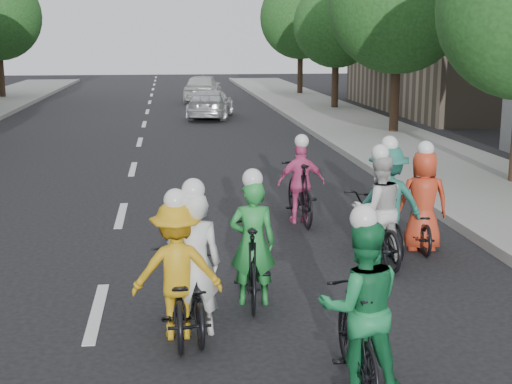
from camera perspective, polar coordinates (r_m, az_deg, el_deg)
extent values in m
plane|color=black|center=(9.21, -12.62, -9.38)|extent=(120.00, 120.00, 0.00)
cube|color=gray|center=(20.09, 13.61, 2.50)|extent=(4.00, 80.00, 0.15)
cube|color=#999993|center=(19.49, 8.24, 2.47)|extent=(0.18, 80.00, 0.18)
cube|color=gray|center=(35.85, 18.23, 12.66)|extent=(10.00, 14.00, 8.00)
cylinder|color=black|center=(42.57, -19.69, 8.67)|extent=(0.32, 0.32, 2.48)
cylinder|color=black|center=(25.46, 11.03, 7.25)|extent=(0.32, 0.32, 2.48)
sphere|color=#1A4216|center=(25.40, 11.33, 14.64)|extent=(4.80, 4.80, 4.80)
cylinder|color=black|center=(34.12, 6.33, 8.42)|extent=(0.32, 0.32, 2.27)
sphere|color=#1A4216|center=(34.05, 6.45, 13.19)|extent=(4.00, 4.00, 4.00)
cylinder|color=black|center=(42.91, 3.54, 9.37)|extent=(0.32, 0.32, 2.48)
sphere|color=#1A4216|center=(42.87, 3.60, 13.76)|extent=(4.80, 4.80, 4.80)
imported|color=black|center=(8.36, -4.90, -8.43)|extent=(0.62, 1.56, 0.80)
imported|color=silver|center=(8.12, -4.93, -5.77)|extent=(0.64, 0.44, 1.68)
sphere|color=silver|center=(7.90, -5.04, 0.17)|extent=(0.26, 0.26, 0.26)
imported|color=black|center=(7.12, 8.09, -11.39)|extent=(0.54, 1.71, 1.02)
imported|color=#1A7942|center=(6.90, 8.39, -9.12)|extent=(0.85, 0.67, 1.70)
sphere|color=silver|center=(6.63, 8.62, -2.11)|extent=(0.26, 0.26, 0.26)
imported|color=black|center=(8.30, -6.29, -8.23)|extent=(0.61, 1.73, 0.91)
imported|color=#C49115|center=(8.10, -6.34, -6.24)|extent=(1.02, 0.59, 1.58)
sphere|color=silver|center=(7.88, -6.47, -0.65)|extent=(0.26, 0.26, 0.26)
imported|color=black|center=(13.18, 3.54, 0.03)|extent=(0.62, 1.91, 1.14)
imported|color=#E24F91|center=(13.04, 3.63, 0.72)|extent=(0.90, 0.41, 1.50)
sphere|color=silver|center=(12.91, 3.68, 4.07)|extent=(0.26, 0.26, 0.26)
imported|color=black|center=(11.85, 12.97, -2.50)|extent=(0.73, 1.57, 0.80)
imported|color=#BA371D|center=(11.66, 13.23, -0.66)|extent=(0.85, 0.62, 1.62)
sphere|color=silver|center=(11.51, 13.43, 3.38)|extent=(0.26, 0.26, 0.26)
imported|color=black|center=(9.21, -0.34, -5.61)|extent=(0.63, 1.78, 1.05)
imported|color=#258939|center=(9.03, -0.27, -4.09)|extent=(0.62, 0.43, 1.61)
sphere|color=silver|center=(8.83, -0.28, 1.06)|extent=(0.26, 0.26, 0.26)
imported|color=black|center=(11.00, 9.54, -2.92)|extent=(0.82, 1.96, 1.01)
imported|color=beige|center=(10.83, 9.75, -1.37)|extent=(0.86, 0.69, 1.67)
sphere|color=silver|center=(10.67, 9.92, 3.09)|extent=(0.26, 0.26, 0.26)
imported|color=black|center=(11.33, 10.24, -2.57)|extent=(0.58, 1.66, 0.98)
imported|color=#23695A|center=(11.15, 10.46, -0.78)|extent=(1.18, 0.73, 1.75)
sphere|color=silver|center=(10.99, 10.64, 3.78)|extent=(0.26, 0.26, 0.26)
imported|color=silver|center=(30.61, -3.66, 7.04)|extent=(2.42, 4.38, 1.20)
imported|color=silver|center=(38.65, -4.28, 8.31)|extent=(2.43, 4.59, 1.49)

